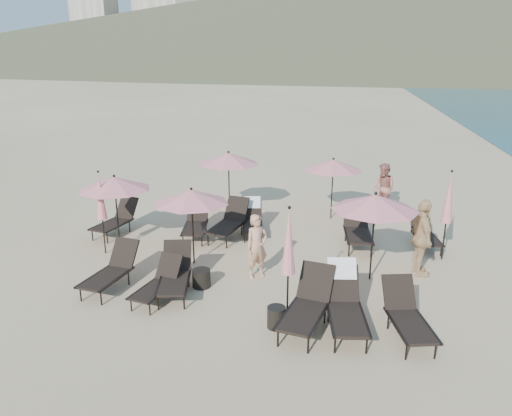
% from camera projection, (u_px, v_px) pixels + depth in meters
% --- Properties ---
extents(ground, '(800.00, 800.00, 0.00)m').
position_uv_depth(ground, '(274.00, 308.00, 10.56)').
color(ground, '#D6BA8C').
rests_on(ground, ground).
extents(volcanic_headland, '(690.00, 690.00, 55.00)m').
position_uv_depth(volcanic_headland, '(478.00, 13.00, 275.51)').
color(volcanic_headland, brown).
rests_on(volcanic_headland, ground).
extents(hotel_skyline, '(109.00, 82.00, 55.00)m').
position_uv_depth(hotel_skyline, '(175.00, 17.00, 273.93)').
color(hotel_skyline, beige).
rests_on(hotel_skyline, ground).
extents(lounger_0, '(0.91, 1.76, 0.97)m').
position_uv_depth(lounger_0, '(111.00, 270.00, 11.35)').
color(lounger_0, black).
rests_on(lounger_0, ground).
extents(lounger_1, '(0.85, 1.55, 0.84)m').
position_uv_depth(lounger_1, '(158.00, 283.00, 10.84)').
color(lounger_1, black).
rests_on(lounger_1, ground).
extents(lounger_2, '(1.00, 1.82, 0.99)m').
position_uv_depth(lounger_2, '(175.00, 273.00, 11.13)').
color(lounger_2, black).
rests_on(lounger_2, ground).
extents(lounger_3, '(1.08, 1.95, 1.06)m').
position_uv_depth(lounger_3, '(307.00, 304.00, 9.69)').
color(lounger_3, black).
rests_on(lounger_3, ground).
extents(lounger_4, '(0.92, 1.93, 1.16)m').
position_uv_depth(lounger_4, '(345.00, 301.00, 9.72)').
color(lounger_4, black).
rests_on(lounger_4, ground).
extents(lounger_5, '(0.99, 1.76, 0.96)m').
position_uv_depth(lounger_5, '(407.00, 315.00, 9.41)').
color(lounger_5, black).
rests_on(lounger_5, ground).
extents(lounger_6, '(0.99, 1.77, 0.96)m').
position_uv_depth(lounger_6, '(116.00, 219.00, 14.82)').
color(lounger_6, black).
rests_on(lounger_6, ground).
extents(lounger_7, '(0.89, 1.81, 1.08)m').
position_uv_depth(lounger_7, '(196.00, 219.00, 14.63)').
color(lounger_7, black).
rests_on(lounger_7, ground).
extents(lounger_8, '(1.00, 1.90, 1.04)m').
position_uv_depth(lounger_8, '(229.00, 221.00, 14.51)').
color(lounger_8, black).
rests_on(lounger_8, ground).
extents(lounger_9, '(0.85, 1.64, 0.97)m').
position_uv_depth(lounger_9, '(253.00, 218.00, 14.84)').
color(lounger_9, black).
rests_on(lounger_9, ground).
extents(lounger_10, '(0.85, 1.89, 1.06)m').
position_uv_depth(lounger_10, '(357.00, 228.00, 13.90)').
color(lounger_10, black).
rests_on(lounger_10, ground).
extents(lounger_11, '(0.79, 1.57, 0.86)m').
position_uv_depth(lounger_11, '(425.00, 233.00, 13.80)').
color(lounger_11, black).
rests_on(lounger_11, ground).
extents(umbrella_open_0, '(1.94, 1.94, 2.09)m').
position_uv_depth(umbrella_open_0, '(115.00, 183.00, 13.30)').
color(umbrella_open_0, black).
rests_on(umbrella_open_0, ground).
extents(umbrella_open_1, '(1.87, 1.87, 2.02)m').
position_uv_depth(umbrella_open_1, '(192.00, 197.00, 12.30)').
color(umbrella_open_1, black).
rests_on(umbrella_open_1, ground).
extents(umbrella_open_2, '(2.01, 2.01, 2.17)m').
position_uv_depth(umbrella_open_2, '(375.00, 202.00, 11.35)').
color(umbrella_open_2, black).
rests_on(umbrella_open_2, ground).
extents(umbrella_open_3, '(2.01, 2.01, 2.16)m').
position_uv_depth(umbrella_open_3, '(229.00, 158.00, 16.13)').
color(umbrella_open_3, black).
rests_on(umbrella_open_3, ground).
extents(umbrella_open_4, '(1.87, 1.87, 2.01)m').
position_uv_depth(umbrella_open_4, '(333.00, 165.00, 15.82)').
color(umbrella_open_4, black).
rests_on(umbrella_open_4, ground).
extents(umbrella_closed_0, '(0.28, 0.28, 2.42)m').
position_uv_depth(umbrella_closed_0, '(289.00, 242.00, 9.59)').
color(umbrella_closed_0, black).
rests_on(umbrella_closed_0, ground).
extents(umbrella_closed_1, '(0.28, 0.28, 2.40)m').
position_uv_depth(umbrella_closed_1, '(449.00, 198.00, 12.57)').
color(umbrella_closed_1, black).
rests_on(umbrella_closed_1, ground).
extents(umbrella_closed_2, '(0.27, 0.27, 2.29)m').
position_uv_depth(umbrella_closed_2, '(100.00, 196.00, 13.00)').
color(umbrella_closed_2, black).
rests_on(umbrella_closed_2, ground).
extents(side_table_0, '(0.43, 0.43, 0.42)m').
position_uv_depth(side_table_0, '(202.00, 278.00, 11.48)').
color(side_table_0, black).
rests_on(side_table_0, ground).
extents(side_table_1, '(0.37, 0.37, 0.44)m').
position_uv_depth(side_table_1, '(276.00, 317.00, 9.76)').
color(side_table_1, black).
rests_on(side_table_1, ground).
extents(beachgoer_a, '(0.68, 0.65, 1.56)m').
position_uv_depth(beachgoer_a, '(257.00, 246.00, 11.83)').
color(beachgoer_a, tan).
rests_on(beachgoer_a, ground).
extents(beachgoer_b, '(1.01, 1.02, 1.66)m').
position_uv_depth(beachgoer_b, '(384.00, 188.00, 16.73)').
color(beachgoer_b, '#A96557').
rests_on(beachgoer_b, ground).
extents(beachgoer_c, '(0.66, 1.18, 1.90)m').
position_uv_depth(beachgoer_c, '(422.00, 238.00, 11.90)').
color(beachgoer_c, tan).
rests_on(beachgoer_c, ground).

